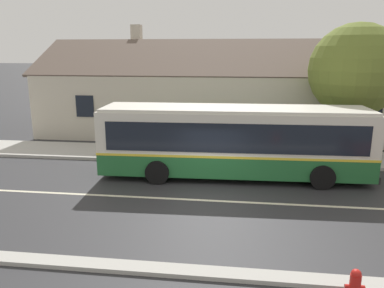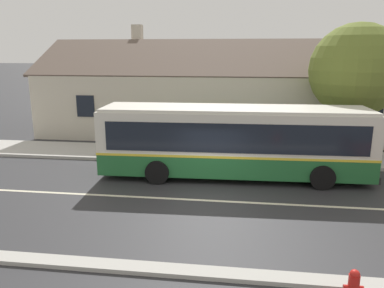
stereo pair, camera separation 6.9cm
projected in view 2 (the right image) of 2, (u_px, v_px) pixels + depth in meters
ground_plane at (209, 201)px, 13.89m from camera, size 300.00×300.00×0.00m
sidewalk_far at (219, 155)px, 19.64m from camera, size 60.00×3.00×0.15m
curb_near at (192, 272)px, 9.30m from camera, size 60.00×0.50×0.12m
lane_divider_stripe at (209, 201)px, 13.88m from camera, size 60.00×0.16×0.01m
community_building at (226, 99)px, 26.22m from camera, size 24.17×9.73×7.23m
transit_bus at (234, 140)px, 16.17m from camera, size 11.59×3.01×3.08m
bench_by_building at (122, 144)px, 20.09m from camera, size 1.65×0.51×0.94m
bench_down_street at (206, 148)px, 19.08m from camera, size 1.74×0.51×0.94m
street_tree_primary at (354, 73)px, 18.82m from camera, size 4.67×4.67×6.80m
fire_hydrant at (353, 286)px, 8.13m from camera, size 0.42×0.24×0.83m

